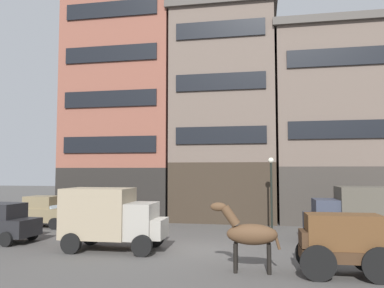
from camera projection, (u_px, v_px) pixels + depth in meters
ground_plane at (194, 250)px, 16.20m from camera, size 120.00×120.00×0.00m
building_far_left at (127, 106)px, 29.02m from camera, size 8.31×7.12×16.52m
building_center_left at (225, 115)px, 27.59m from camera, size 7.42×7.12×14.77m
building_center_right at (330, 124)px, 26.22m from camera, size 7.70×7.12×13.03m
cargo_wagon at (342, 240)px, 12.20m from camera, size 2.93×1.55×1.98m
draft_horse at (249, 234)px, 12.75m from camera, size 2.35×0.63×2.30m
delivery_truck_near at (111, 216)px, 16.25m from camera, size 4.37×2.16×2.62m
delivery_truck_far at (356, 212)px, 17.86m from camera, size 4.37×2.16×2.62m
sedan_dark at (44, 211)px, 22.96m from camera, size 3.76×1.98×1.83m
sedan_light at (0, 223)px, 18.07m from camera, size 3.84×2.15×1.83m
pedestrian_officer at (122, 210)px, 22.97m from camera, size 0.40×0.40×1.79m
streetlamp_curbside at (271, 183)px, 21.51m from camera, size 0.32×0.32×4.12m
fire_hydrant_curbside at (143, 219)px, 23.39m from camera, size 0.24×0.24×0.83m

